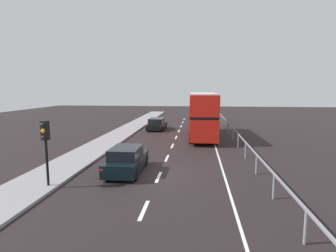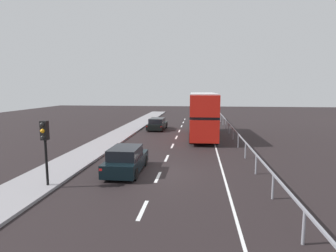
# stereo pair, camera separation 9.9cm
# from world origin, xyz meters

# --- Properties ---
(ground_plane) EXTENTS (75.23, 120.00, 0.10)m
(ground_plane) POSITION_xyz_m (0.00, 0.00, -0.05)
(ground_plane) COLOR black
(near_sidewalk_kerb) EXTENTS (2.74, 80.00, 0.14)m
(near_sidewalk_kerb) POSITION_xyz_m (-5.93, 0.00, 0.07)
(near_sidewalk_kerb) COLOR gray
(near_sidewalk_kerb) RESTS_ON ground
(lane_paint_markings) EXTENTS (3.69, 46.00, 0.01)m
(lane_paint_markings) POSITION_xyz_m (2.26, 8.37, 0.00)
(lane_paint_markings) COLOR silver
(lane_paint_markings) RESTS_ON ground
(bridge_side_railing) EXTENTS (0.10, 42.00, 1.13)m
(bridge_side_railing) POSITION_xyz_m (5.35, 9.00, 0.91)
(bridge_side_railing) COLOR gray
(bridge_side_railing) RESTS_ON ground
(double_decker_bus_red) EXTENTS (2.65, 10.06, 4.32)m
(double_decker_bus_red) POSITION_xyz_m (2.52, 11.89, 2.31)
(double_decker_bus_red) COLOR red
(double_decker_bus_red) RESTS_ON ground
(hatchback_car_near) EXTENTS (1.82, 4.09, 1.48)m
(hatchback_car_near) POSITION_xyz_m (-1.93, -0.20, 0.70)
(hatchback_car_near) COLOR black
(hatchback_car_near) RESTS_ON ground
(traffic_signal_pole) EXTENTS (0.30, 0.42, 3.10)m
(traffic_signal_pole) POSITION_xyz_m (-5.03, -3.08, 2.47)
(traffic_signal_pole) COLOR black
(traffic_signal_pole) RESTS_ON near_sidewalk_kerb
(sedan_car_ahead) EXTENTS (1.96, 4.28, 1.36)m
(sedan_car_ahead) POSITION_xyz_m (-2.63, 16.20, 0.65)
(sedan_car_ahead) COLOR black
(sedan_car_ahead) RESTS_ON ground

